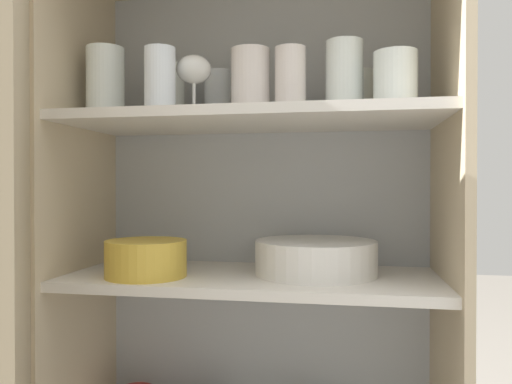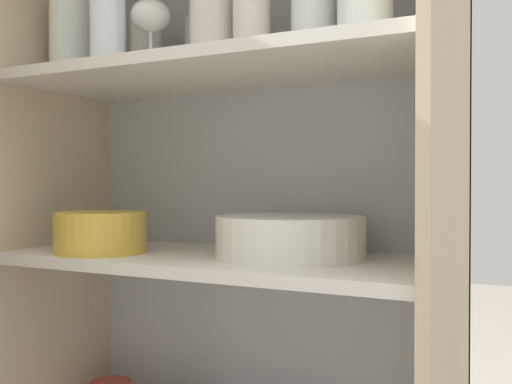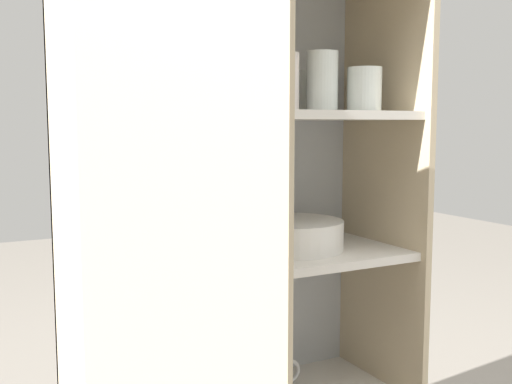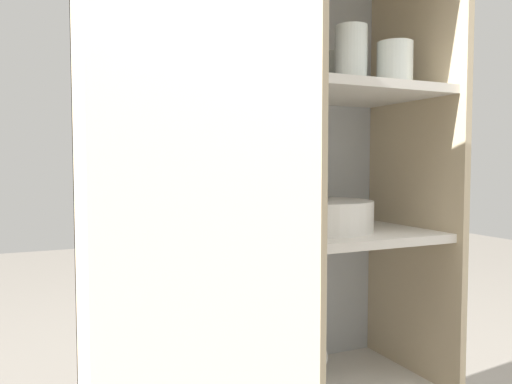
% 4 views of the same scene
% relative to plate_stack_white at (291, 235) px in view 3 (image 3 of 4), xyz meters
% --- Properties ---
extents(cupboard_back_panel, '(0.81, 0.02, 1.29)m').
position_rel_plate_stack_white_xyz_m(cupboard_back_panel, '(-0.13, 0.15, -0.02)').
color(cupboard_back_panel, '#B2B7BC').
rests_on(cupboard_back_panel, ground_plane).
extents(cupboard_side_left, '(0.02, 0.36, 1.29)m').
position_rel_plate_stack_white_xyz_m(cupboard_side_left, '(-0.53, -0.02, -0.02)').
color(cupboard_side_left, '#CCB793').
rests_on(cupboard_side_left, ground_plane).
extents(cupboard_side_right, '(0.02, 0.36, 1.29)m').
position_rel_plate_stack_white_xyz_m(cupboard_side_right, '(0.26, -0.02, -0.02)').
color(cupboard_side_right, '#CCB793').
rests_on(cupboard_side_right, ground_plane).
extents(shelf_board_middle, '(0.77, 0.32, 0.02)m').
position_rel_plate_stack_white_xyz_m(shelf_board_middle, '(-0.13, -0.02, -0.05)').
color(shelf_board_middle, silver).
extents(shelf_board_upper, '(0.77, 0.32, 0.02)m').
position_rel_plate_stack_white_xyz_m(shelf_board_upper, '(-0.13, -0.02, 0.29)').
color(shelf_board_upper, silver).
extents(cupboard_door, '(0.23, 0.35, 1.29)m').
position_rel_plate_stack_white_xyz_m(cupboard_door, '(-0.43, -0.37, -0.02)').
color(cupboard_door, tan).
rests_on(cupboard_door, ground_plane).
extents(tumbler_glass_0, '(0.07, 0.07, 0.13)m').
position_rel_plate_stack_white_xyz_m(tumbler_glass_0, '(-0.34, 0.05, 0.36)').
color(tumbler_glass_0, white).
rests_on(tumbler_glass_0, shelf_board_upper).
extents(tumbler_glass_1, '(0.07, 0.07, 0.12)m').
position_rel_plate_stack_white_xyz_m(tumbler_glass_1, '(-0.23, 0.09, 0.36)').
color(tumbler_glass_1, white).
rests_on(tumbler_glass_1, shelf_board_upper).
extents(tumbler_glass_2, '(0.07, 0.07, 0.14)m').
position_rel_plate_stack_white_xyz_m(tumbler_glass_2, '(0.06, -0.04, 0.37)').
color(tumbler_glass_2, white).
rests_on(tumbler_glass_2, shelf_board_upper).
extents(tumbler_glass_3, '(0.08, 0.08, 0.13)m').
position_rel_plate_stack_white_xyz_m(tumbler_glass_3, '(-0.13, -0.03, 0.37)').
color(tumbler_glass_3, silver).
rests_on(tumbler_glass_3, shelf_board_upper).
extents(tumbler_glass_4, '(0.06, 0.06, 0.13)m').
position_rel_plate_stack_white_xyz_m(tumbler_glass_4, '(-0.05, -0.05, 0.36)').
color(tumbler_glass_4, silver).
rests_on(tumbler_glass_4, shelf_board_upper).
extents(tumbler_glass_5, '(0.08, 0.08, 0.10)m').
position_rel_plate_stack_white_xyz_m(tumbler_glass_5, '(0.15, -0.08, 0.35)').
color(tumbler_glass_5, white).
rests_on(tumbler_glass_5, shelf_board_upper).
extents(tumbler_glass_6, '(0.06, 0.06, 0.10)m').
position_rel_plate_stack_white_xyz_m(tumbler_glass_6, '(0.09, 0.07, 0.35)').
color(tumbler_glass_6, white).
rests_on(tumbler_glass_6, shelf_board_upper).
extents(tumbler_glass_7, '(0.06, 0.06, 0.12)m').
position_rel_plate_stack_white_xyz_m(tumbler_glass_7, '(-0.30, -0.11, 0.36)').
color(tumbler_glass_7, white).
rests_on(tumbler_glass_7, shelf_board_upper).
extents(tumbler_glass_8, '(0.08, 0.08, 0.15)m').
position_rel_plate_stack_white_xyz_m(tumbler_glass_8, '(-0.45, -0.05, 0.37)').
color(tumbler_glass_8, white).
rests_on(tumbler_glass_8, shelf_board_upper).
extents(wine_glass_0, '(0.08, 0.08, 0.12)m').
position_rel_plate_stack_white_xyz_m(wine_glass_0, '(-0.25, -0.06, 0.38)').
color(wine_glass_0, white).
rests_on(wine_glass_0, shelf_board_upper).
extents(plate_stack_white, '(0.26, 0.26, 0.07)m').
position_rel_plate_stack_white_xyz_m(plate_stack_white, '(0.00, 0.00, 0.00)').
color(plate_stack_white, white).
rests_on(plate_stack_white, shelf_board_middle).
extents(mixing_bowl_large, '(0.17, 0.17, 0.08)m').
position_rel_plate_stack_white_xyz_m(mixing_bowl_large, '(-0.34, -0.09, 0.00)').
color(mixing_bowl_large, gold).
rests_on(mixing_bowl_large, shelf_board_middle).
extents(coffee_mug_primary, '(0.12, 0.08, 0.09)m').
position_rel_plate_stack_white_xyz_m(coffee_mug_primary, '(-0.04, 0.02, -0.36)').
color(coffee_mug_primary, white).
rests_on(coffee_mug_primary, shelf_board_lower).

